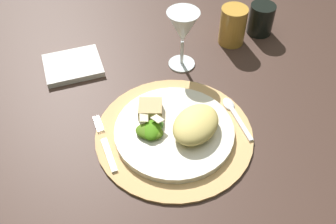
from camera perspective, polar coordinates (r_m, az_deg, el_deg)
dining_table at (r=0.96m, az=-1.27°, el=-1.97°), size 1.49×1.09×0.74m
placemat at (r=0.82m, az=0.91°, el=-3.27°), size 0.33×0.33×0.01m
dinner_plate at (r=0.82m, az=0.92°, el=-2.82°), size 0.25×0.25×0.01m
pasta_serving at (r=0.79m, az=4.12°, el=-1.82°), size 0.14×0.14×0.04m
salad_greens at (r=0.80m, az=-2.46°, el=-2.58°), size 0.07×0.08×0.03m
bread_piece at (r=0.83m, az=-2.63°, el=0.49°), size 0.06×0.06×0.02m
fork at (r=0.81m, az=-9.15°, el=-4.88°), size 0.03×0.15×0.00m
spoon at (r=0.87m, az=9.60°, el=0.07°), size 0.02×0.13×0.01m
napkin at (r=1.00m, az=-13.84°, el=6.68°), size 0.15×0.13×0.01m
wine_glass at (r=0.92m, az=2.20°, el=12.12°), size 0.08×0.08×0.15m
amber_tumbler at (r=1.05m, az=9.51°, el=12.43°), size 0.07×0.07×0.10m
dark_tumbler at (r=1.10m, az=13.55°, el=13.17°), size 0.07×0.07×0.08m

